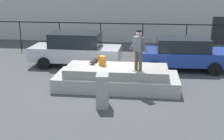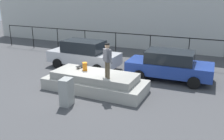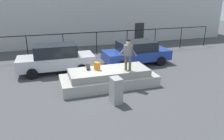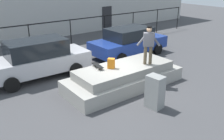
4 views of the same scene
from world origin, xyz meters
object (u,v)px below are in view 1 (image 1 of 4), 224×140
(skateboarder, at_px, (139,48))
(backpack, at_px, (102,61))
(car_silver_sedan_near, at_px, (76,49))
(utility_box, at_px, (102,91))
(car_blue_sedan_mid, at_px, (182,53))
(skateboard, at_px, (94,61))

(skateboarder, distance_m, backpack, 1.79)
(skateboarder, bearing_deg, backpack, 160.68)
(skateboarder, bearing_deg, car_silver_sedan_near, 133.56)
(utility_box, bearing_deg, car_silver_sedan_near, 107.49)
(car_silver_sedan_near, distance_m, car_blue_sedan_mid, 5.59)
(utility_box, bearing_deg, backpack, 93.00)
(car_blue_sedan_mid, height_order, utility_box, car_blue_sedan_mid)
(backpack, bearing_deg, utility_box, 148.99)
(car_silver_sedan_near, xyz_separation_m, utility_box, (2.25, -5.26, -0.29))
(skateboard, height_order, backpack, backpack)
(skateboarder, height_order, utility_box, skateboarder)
(skateboarder, distance_m, car_blue_sedan_mid, 4.36)
(car_blue_sedan_mid, bearing_deg, car_silver_sedan_near, -179.75)
(skateboarder, relative_size, car_silver_sedan_near, 0.34)
(utility_box, bearing_deg, skateboarder, 47.45)
(skateboarder, relative_size, utility_box, 1.33)
(skateboard, xyz_separation_m, utility_box, (0.75, -2.54, -0.43))
(skateboarder, relative_size, skateboard, 2.01)
(skateboarder, distance_m, utility_box, 2.38)
(car_silver_sedan_near, bearing_deg, utility_box, -66.79)
(backpack, height_order, utility_box, backpack)
(car_silver_sedan_near, bearing_deg, skateboarder, -46.44)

